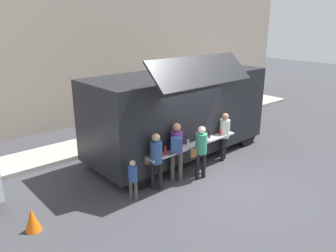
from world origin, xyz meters
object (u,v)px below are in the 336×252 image
food_truck_main (179,111)px  customer_front_ordering (201,148)px  traffic_cone_orange (32,220)px  customer_extra_browsing (224,132)px  child_near_queue (133,176)px  customer_mid_with_backpack (176,147)px  customer_rear_waiting (156,157)px  trash_bin (213,107)px

food_truck_main → customer_front_ordering: bearing=-114.2°
traffic_cone_orange → customer_extra_browsing: 6.33m
traffic_cone_orange → child_near_queue: 2.54m
traffic_cone_orange → customer_front_ordering: size_ratio=0.34×
customer_mid_with_backpack → customer_extra_browsing: 2.25m
customer_front_ordering → customer_extra_browsing: 1.66m
traffic_cone_orange → customer_extra_browsing: (6.29, -0.17, 0.70)m
customer_rear_waiting → customer_extra_browsing: 3.01m
customer_rear_waiting → customer_mid_with_backpack: bearing=-32.4°
traffic_cone_orange → customer_rear_waiting: bearing=-5.2°
trash_bin → customer_rear_waiting: customer_rear_waiting is taller
food_truck_main → customer_mid_with_backpack: food_truck_main is taller
customer_mid_with_backpack → traffic_cone_orange: bearing=128.5°
trash_bin → customer_front_ordering: (-5.08, -4.12, 0.47)m
traffic_cone_orange → trash_bin: 10.39m
customer_front_ordering → customer_mid_with_backpack: bearing=79.2°
food_truck_main → customer_front_ordering: 2.05m
customer_front_ordering → customer_rear_waiting: bearing=93.7°
customer_extra_browsing → food_truck_main: bearing=6.0°
food_truck_main → customer_front_ordering: size_ratio=3.93×
customer_rear_waiting → customer_extra_browsing: size_ratio=1.01×
food_truck_main → customer_rear_waiting: (-2.18, -1.48, -0.59)m
food_truck_main → customer_mid_with_backpack: 2.09m
trash_bin → child_near_queue: bearing=-152.1°
traffic_cone_orange → customer_front_ordering: (4.70, -0.63, 0.70)m
trash_bin → customer_mid_with_backpack: size_ratio=0.57×
trash_bin → child_near_queue: child_near_queue is taller
traffic_cone_orange → customer_mid_with_backpack: 4.14m
trash_bin → customer_extra_browsing: (-3.49, -3.67, 0.47)m
customer_rear_waiting → child_near_queue: customer_rear_waiting is taller
customer_extra_browsing → trash_bin: bearing=-69.3°
customer_mid_with_backpack → customer_extra_browsing: size_ratio=1.08×
traffic_cone_orange → customer_front_ordering: bearing=-7.6°
customer_mid_with_backpack → customer_extra_browsing: bearing=-44.4°
child_near_queue → customer_extra_browsing: bearing=-24.8°
trash_bin → customer_front_ordering: bearing=-141.0°
food_truck_main → customer_extra_browsing: size_ratio=3.95×
customer_front_ordering → traffic_cone_orange: bearing=99.0°
food_truck_main → trash_bin: food_truck_main is taller
food_truck_main → traffic_cone_orange: (-5.46, -1.18, -1.29)m
food_truck_main → trash_bin: 5.02m
trash_bin → child_near_queue: 8.25m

